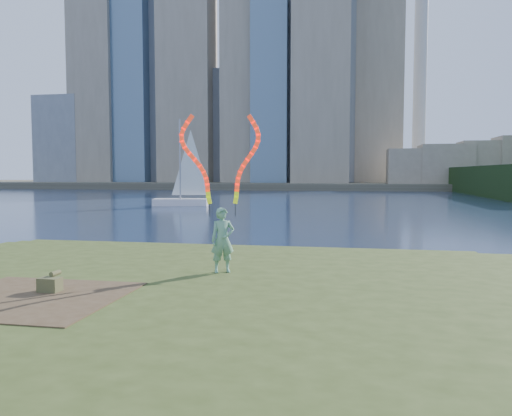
# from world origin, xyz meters

# --- Properties ---
(ground) EXTENTS (320.00, 320.00, 0.00)m
(ground) POSITION_xyz_m (0.00, 0.00, 0.00)
(ground) COLOR #18243D
(ground) RESTS_ON ground
(grassy_knoll) EXTENTS (20.00, 18.00, 0.80)m
(grassy_knoll) POSITION_xyz_m (0.00, -2.30, 0.34)
(grassy_knoll) COLOR #364518
(grassy_knoll) RESTS_ON ground
(dirt_patch) EXTENTS (3.20, 3.00, 0.02)m
(dirt_patch) POSITION_xyz_m (-2.20, -3.20, 0.81)
(dirt_patch) COLOR #47331E
(dirt_patch) RESTS_ON grassy_knoll
(far_shore) EXTENTS (320.00, 40.00, 1.20)m
(far_shore) POSITION_xyz_m (0.00, 95.00, 0.60)
(far_shore) COLOR #4A4536
(far_shore) RESTS_ON ground
(city_skyline) EXTENTS (100.00, 24.00, 70.00)m
(city_skyline) POSITION_xyz_m (-13.00, 88.00, 36.20)
(city_skyline) COLOR slate
(city_skyline) RESTS_ON far_shore
(observation_tower) EXTENTS (10.00, 10.00, 58.00)m
(observation_tower) POSITION_xyz_m (18.00, 102.00, 39.11)
(observation_tower) COLOR silver
(observation_tower) RESTS_ON far_shore
(woman_with_ribbons) EXTENTS (1.82, 0.85, 3.87)m
(woman_with_ribbons) POSITION_xyz_m (0.60, -0.24, 2.25)
(woman_with_ribbons) COLOR #15723D
(woman_with_ribbons) RESTS_ON grassy_knoll
(canvas_bag) EXTENTS (0.40, 0.46, 0.38)m
(canvas_bag) POSITION_xyz_m (-2.11, -2.74, 0.95)
(canvas_bag) COLOR #464927
(canvas_bag) RESTS_ON grassy_knoll
(sailboat) EXTENTS (5.40, 2.50, 8.10)m
(sailboat) POSITION_xyz_m (-11.82, 33.27, 1.39)
(sailboat) COLOR white
(sailboat) RESTS_ON ground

